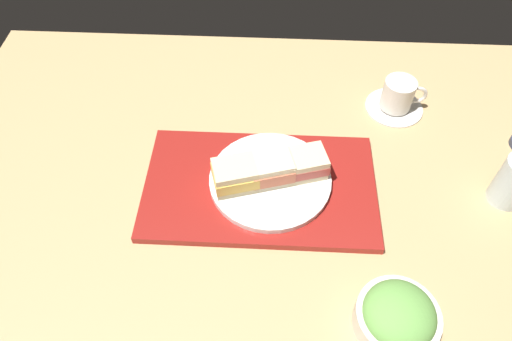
# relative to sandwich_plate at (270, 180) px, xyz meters

# --- Properties ---
(ground_plane) EXTENTS (1.40, 1.00, 0.03)m
(ground_plane) POSITION_rel_sandwich_plate_xyz_m (0.00, -0.02, -0.04)
(ground_plane) COLOR tan
(serving_tray) EXTENTS (0.45, 0.26, 0.02)m
(serving_tray) POSITION_rel_sandwich_plate_xyz_m (-0.02, -0.01, -0.01)
(serving_tray) COLOR maroon
(serving_tray) RESTS_ON ground_plane
(sandwich_plate) EXTENTS (0.23, 0.23, 0.01)m
(sandwich_plate) POSITION_rel_sandwich_plate_xyz_m (0.00, 0.00, 0.00)
(sandwich_plate) COLOR silver
(sandwich_plate) RESTS_ON serving_tray
(sandwich_near) EXTENTS (0.09, 0.08, 0.05)m
(sandwich_near) POSITION_rel_sandwich_plate_xyz_m (-0.06, -0.02, 0.03)
(sandwich_near) COLOR beige
(sandwich_near) RESTS_ON sandwich_plate
(sandwich_middle) EXTENTS (0.09, 0.08, 0.05)m
(sandwich_middle) POSITION_rel_sandwich_plate_xyz_m (0.00, -0.00, 0.03)
(sandwich_middle) COLOR beige
(sandwich_middle) RESTS_ON sandwich_plate
(sandwich_far) EXTENTS (0.10, 0.08, 0.05)m
(sandwich_far) POSITION_rel_sandwich_plate_xyz_m (0.06, 0.02, 0.03)
(sandwich_far) COLOR beige
(sandwich_far) RESTS_ON sandwich_plate
(salad_bowl) EXTENTS (0.13, 0.13, 0.08)m
(salad_bowl) POSITION_rel_sandwich_plate_xyz_m (0.21, -0.26, 0.01)
(salad_bowl) COLOR silver
(salad_bowl) RESTS_ON ground_plane
(coffee_cup) EXTENTS (0.13, 0.13, 0.08)m
(coffee_cup) POSITION_rel_sandwich_plate_xyz_m (0.27, 0.23, 0.01)
(coffee_cup) COLOR silver
(coffee_cup) RESTS_ON ground_plane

